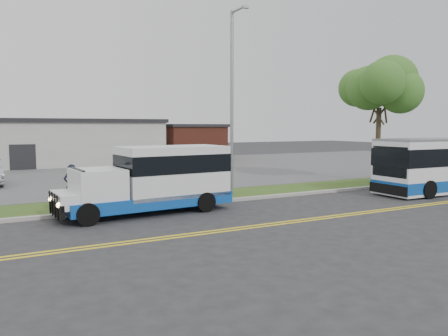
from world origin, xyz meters
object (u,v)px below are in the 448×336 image
streetlight_near (232,96)px  pedestrian (71,185)px  shuttle_bus (157,177)px  tree_east (380,87)px

streetlight_near → pedestrian: bearing=177.2°
pedestrian → shuttle_bus: bearing=122.3°
streetlight_near → shuttle_bus: 6.70m
tree_east → pedestrian: bearing=179.6°
pedestrian → tree_east: bearing=164.2°
tree_east → shuttle_bus: tree_east is taller
shuttle_bus → streetlight_near: bearing=21.5°
tree_east → streetlight_near: streetlight_near is taller
tree_east → pedestrian: 19.80m
tree_east → shuttle_bus: size_ratio=1.11×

